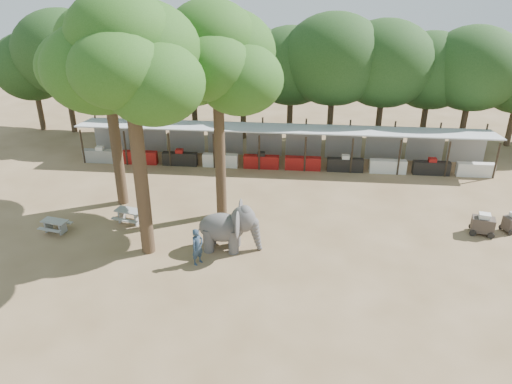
# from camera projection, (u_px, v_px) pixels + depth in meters

# --- Properties ---
(ground) EXTENTS (100.00, 100.00, 0.00)m
(ground) POSITION_uv_depth(u_px,v_px,m) (268.00, 282.00, 22.16)
(ground) COLOR brown
(ground) RESTS_ON ground
(vendor_stalls) EXTENTS (28.00, 2.99, 2.80)m
(vendor_stalls) POSITION_uv_depth(u_px,v_px,m) (283.00, 147.00, 34.05)
(vendor_stalls) COLOR #AFB0B7
(vendor_stalls) RESTS_ON ground
(yard_tree_left) EXTENTS (7.10, 6.90, 11.02)m
(yard_tree_left) POSITION_uv_depth(u_px,v_px,m) (104.00, 60.00, 25.83)
(yard_tree_left) COLOR #332316
(yard_tree_left) RESTS_ON ground
(yard_tree_center) EXTENTS (7.10, 6.90, 12.04)m
(yard_tree_center) POSITION_uv_depth(u_px,v_px,m) (126.00, 60.00, 20.65)
(yard_tree_center) COLOR #332316
(yard_tree_center) RESTS_ON ground
(yard_tree_back) EXTENTS (7.10, 6.90, 11.36)m
(yard_tree_back) POSITION_uv_depth(u_px,v_px,m) (215.00, 59.00, 24.27)
(yard_tree_back) COLOR #332316
(yard_tree_back) RESTS_ON ground
(backdrop_trees) EXTENTS (46.46, 5.95, 8.33)m
(backdrop_trees) POSITION_uv_depth(u_px,v_px,m) (288.00, 68.00, 36.80)
(backdrop_trees) COLOR #332316
(backdrop_trees) RESTS_ON ground
(elephant) EXTENTS (3.11, 2.41, 2.41)m
(elephant) POSITION_uv_depth(u_px,v_px,m) (229.00, 227.00, 24.16)
(elephant) COLOR #464343
(elephant) RESTS_ON ground
(handler) EXTENTS (0.73, 0.78, 1.81)m
(handler) POSITION_uv_depth(u_px,v_px,m) (197.00, 247.00, 23.11)
(handler) COLOR #26384C
(handler) RESTS_ON ground
(picnic_table_near) EXTENTS (1.55, 1.45, 0.67)m
(picnic_table_near) POSITION_uv_depth(u_px,v_px,m) (55.00, 224.00, 25.95)
(picnic_table_near) COLOR gray
(picnic_table_near) RESTS_ON ground
(picnic_table_far) EXTENTS (1.78, 1.67, 0.75)m
(picnic_table_far) POSITION_uv_depth(u_px,v_px,m) (130.00, 214.00, 26.84)
(picnic_table_far) COLOR gray
(picnic_table_far) RESTS_ON ground
(cart_front) EXTENTS (1.36, 1.04, 1.19)m
(cart_front) POSITION_uv_depth(u_px,v_px,m) (483.00, 224.00, 25.69)
(cart_front) COLOR #312823
(cart_front) RESTS_ON ground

